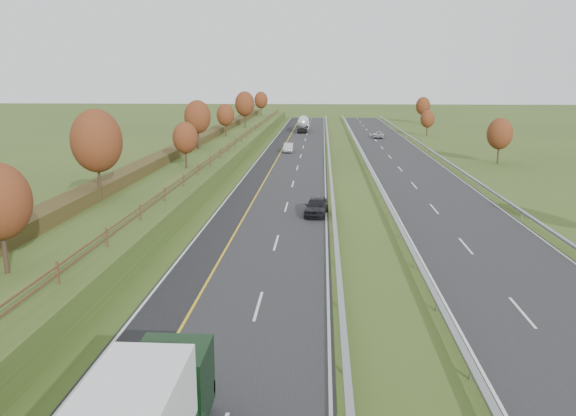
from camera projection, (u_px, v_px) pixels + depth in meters
The scene contains 18 objects.
ground at pixel (348, 174), 72.79m from camera, with size 400.00×400.00×0.00m, color #364C1B.
near_carriageway at pixel (289, 167), 78.12m from camera, with size 10.50×200.00×0.04m, color #242427.
far_carriageway at pixel (408, 168), 77.14m from camera, with size 10.50×200.00×0.04m, color #242427.
hard_shoulder at pixel (262, 167), 78.34m from camera, with size 3.00×200.00×0.04m, color black.
lane_markings at pixel (335, 167), 77.62m from camera, with size 26.75×200.00×0.01m.
embankment_left at pixel (196, 159), 78.66m from camera, with size 12.00×200.00×2.00m, color #364C1B.
hedge_left at pixel (182, 148), 78.43m from camera, with size 2.20×180.00×1.10m, color #343215.
fence_left at pixel (227, 147), 77.60m from camera, with size 0.12×189.06×1.20m.
median_barrier_near at pixel (330, 163), 77.65m from camera, with size 0.32×200.00×0.71m.
median_barrier_far at pixel (367, 163), 77.35m from camera, with size 0.32×200.00×0.71m.
outer_barrier_far at pixel (451, 164), 76.67m from camera, with size 0.32×200.00×0.71m.
trees_left at pixel (192, 122), 74.15m from camera, with size 6.64×164.30×7.66m.
trees_far at pixel (458, 122), 103.81m from camera, with size 8.45×118.60×7.12m.
road_tanker at pixel (303, 123), 129.64m from camera, with size 2.40×11.22×3.46m.
car_dark_near at pixel (316, 206), 50.50m from camera, with size 1.90×4.73×1.61m, color black.
car_silver_mid at pixel (288, 148), 93.62m from camera, with size 1.54×4.43×1.46m, color #ABACB0.
car_small_far at pixel (301, 124), 141.35m from camera, with size 1.82×4.47×1.30m, color #121538.
car_oncoming at pixel (378, 135), 115.78m from camera, with size 2.17×4.70×1.31m, color #B9BABF.
Camera 1 is at (4.58, -17.26, 12.08)m, focal length 35.00 mm.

